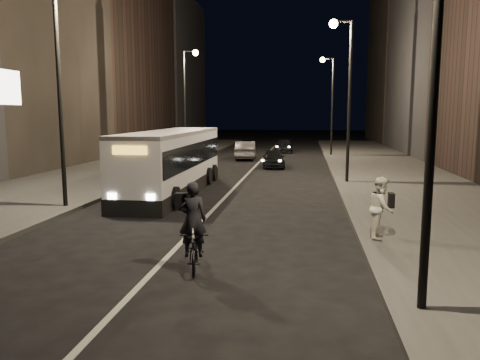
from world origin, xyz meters
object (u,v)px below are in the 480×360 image
(streetlight_right_near, at_px, (422,10))
(car_near, at_px, (273,158))
(streetlight_left_far, at_px, (188,90))
(pedestrian_woman, at_px, (381,208))
(car_far, at_px, (284,146))
(streetlight_right_far, at_px, (329,93))
(cyclist_on_bicycle, at_px, (194,240))
(streetlight_right_mid, at_px, (345,79))
(streetlight_left_near, at_px, (65,66))
(city_bus, at_px, (173,159))
(car_mid, at_px, (246,150))

(streetlight_right_near, bearing_deg, car_near, 99.86)
(streetlight_left_far, bearing_deg, pedestrian_woman, -62.67)
(car_far, bearing_deg, pedestrian_woman, -84.30)
(streetlight_right_far, xyz_separation_m, cyclist_on_bicycle, (-4.42, -30.05, -4.66))
(streetlight_right_mid, relative_size, streetlight_left_near, 1.00)
(streetlight_right_mid, bearing_deg, streetlight_left_near, -143.12)
(streetlight_left_near, height_order, city_bus, streetlight_left_near)
(city_bus, distance_m, cyclist_on_bicycle, 10.99)
(streetlight_left_far, bearing_deg, car_mid, 32.61)
(city_bus, bearing_deg, car_mid, 85.23)
(streetlight_right_near, height_order, car_mid, streetlight_right_near)
(streetlight_left_near, relative_size, car_far, 1.96)
(streetlight_left_near, relative_size, city_bus, 0.76)
(streetlight_left_near, relative_size, pedestrian_woman, 4.67)
(streetlight_right_mid, relative_size, car_mid, 1.86)
(streetlight_right_mid, bearing_deg, pedestrian_woman, -88.62)
(car_near, bearing_deg, streetlight_left_far, 151.17)
(streetlight_right_mid, xyz_separation_m, streetlight_left_near, (-10.66, -8.00, 0.00))
(cyclist_on_bicycle, xyz_separation_m, pedestrian_woman, (4.69, 2.90, 0.32))
(streetlight_left_far, relative_size, cyclist_on_bicycle, 3.83)
(streetlight_left_near, height_order, car_near, streetlight_left_near)
(streetlight_left_near, relative_size, cyclist_on_bicycle, 3.83)
(streetlight_left_near, bearing_deg, cyclist_on_bicycle, -44.09)
(streetlight_right_far, bearing_deg, streetlight_right_mid, -90.00)
(streetlight_left_far, height_order, car_near, streetlight_left_far)
(streetlight_right_far, height_order, streetlight_left_far, same)
(city_bus, height_order, car_mid, city_bus)
(streetlight_right_far, bearing_deg, cyclist_on_bicycle, -98.37)
(pedestrian_woman, xyz_separation_m, car_far, (-4.18, 31.01, -0.43))
(city_bus, bearing_deg, car_far, 80.10)
(streetlight_right_near, distance_m, streetlight_right_far, 32.00)
(city_bus, bearing_deg, streetlight_right_near, -57.43)
(streetlight_right_near, xyz_separation_m, car_far, (-3.91, 35.87, -4.76))
(streetlight_left_near, distance_m, streetlight_left_far, 18.00)
(streetlight_right_near, bearing_deg, streetlight_right_far, 90.00)
(cyclist_on_bicycle, height_order, car_near, cyclist_on_bicycle)
(streetlight_right_far, distance_m, car_mid, 8.79)
(streetlight_right_mid, height_order, streetlight_left_far, same)
(streetlight_right_far, height_order, car_far, streetlight_right_far)
(car_mid, bearing_deg, streetlight_left_near, 73.76)
(streetlight_right_mid, height_order, car_mid, streetlight_right_mid)
(streetlight_left_near, relative_size, car_near, 2.27)
(streetlight_left_far, bearing_deg, streetlight_right_near, -67.70)
(city_bus, bearing_deg, streetlight_left_near, -122.37)
(streetlight_left_far, relative_size, car_far, 1.96)
(streetlight_right_far, relative_size, streetlight_left_far, 1.00)
(streetlight_right_far, relative_size, streetlight_left_near, 1.00)
(streetlight_right_near, relative_size, car_near, 2.27)
(streetlight_right_near, bearing_deg, streetlight_right_mid, 90.00)
(streetlight_right_far, bearing_deg, car_mid, -152.72)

